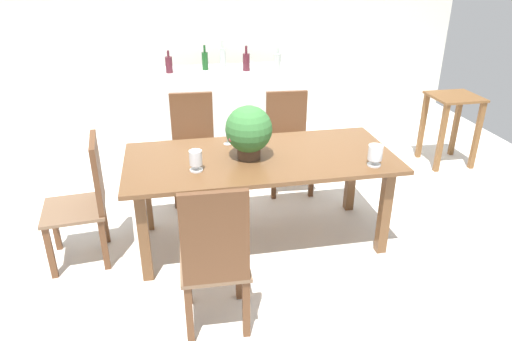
# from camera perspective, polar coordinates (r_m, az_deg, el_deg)

# --- Properties ---
(ground_plane) EXTENTS (7.04, 7.04, 0.00)m
(ground_plane) POSITION_cam_1_polar(r_m,az_deg,el_deg) (4.17, -0.16, -6.50)
(ground_plane) COLOR silver
(back_wall) EXTENTS (6.40, 0.10, 2.60)m
(back_wall) POSITION_cam_1_polar(r_m,az_deg,el_deg) (6.19, -4.89, 16.81)
(back_wall) COLOR silver
(back_wall) RESTS_ON ground
(dining_table) EXTENTS (2.07, 0.95, 0.76)m
(dining_table) POSITION_cam_1_polar(r_m,az_deg,el_deg) (3.64, 0.55, 0.39)
(dining_table) COLOR brown
(dining_table) RESTS_ON ground
(chair_far_right) EXTENTS (0.47, 0.49, 0.95)m
(chair_far_right) POSITION_cam_1_polar(r_m,az_deg,el_deg) (4.66, 3.89, 4.18)
(chair_far_right) COLOR brown
(chair_far_right) RESTS_ON ground
(chair_far_left) EXTENTS (0.46, 0.50, 0.98)m
(chair_far_left) POSITION_cam_1_polar(r_m,az_deg,el_deg) (4.53, -7.64, 3.54)
(chair_far_left) COLOR brown
(chair_far_left) RESTS_ON ground
(chair_head_end) EXTENTS (0.49, 0.49, 0.98)m
(chair_head_end) POSITION_cam_1_polar(r_m,az_deg,el_deg) (3.70, -19.92, -2.93)
(chair_head_end) COLOR brown
(chair_head_end) RESTS_ON ground
(chair_near_left) EXTENTS (0.43, 0.44, 1.04)m
(chair_near_left) POSITION_cam_1_polar(r_m,az_deg,el_deg) (2.81, -5.03, -10.43)
(chair_near_left) COLOR brown
(chair_near_left) RESTS_ON ground
(flower_centerpiece) EXTENTS (0.35, 0.35, 0.41)m
(flower_centerpiece) POSITION_cam_1_polar(r_m,az_deg,el_deg) (3.49, -0.89, 4.87)
(flower_centerpiece) COLOR #4C3828
(flower_centerpiece) RESTS_ON dining_table
(crystal_vase_left) EXTENTS (0.11, 0.11, 0.16)m
(crystal_vase_left) POSITION_cam_1_polar(r_m,az_deg,el_deg) (3.52, 14.32, 2.01)
(crystal_vase_left) COLOR silver
(crystal_vase_left) RESTS_ON dining_table
(crystal_vase_center_near) EXTENTS (0.09, 0.09, 0.16)m
(crystal_vase_center_near) POSITION_cam_1_polar(r_m,az_deg,el_deg) (3.36, -7.35, 1.37)
(crystal_vase_center_near) COLOR silver
(crystal_vase_center_near) RESTS_ON dining_table
(wine_glass) EXTENTS (0.06, 0.06, 0.16)m
(wine_glass) POSITION_cam_1_polar(r_m,az_deg,el_deg) (3.80, -3.53, 4.86)
(wine_glass) COLOR silver
(wine_glass) RESTS_ON dining_table
(kitchen_counter) EXTENTS (1.70, 0.60, 0.93)m
(kitchen_counter) POSITION_cam_1_polar(r_m,az_deg,el_deg) (5.76, -3.24, 7.71)
(kitchen_counter) COLOR silver
(kitchen_counter) RESTS_ON ground
(wine_bottle_green) EXTENTS (0.07, 0.07, 0.28)m
(wine_bottle_green) POSITION_cam_1_polar(r_m,az_deg,el_deg) (5.62, -6.23, 13.18)
(wine_bottle_green) COLOR #194C1E
(wine_bottle_green) RESTS_ON kitchen_counter
(wine_bottle_clear) EXTENTS (0.08, 0.08, 0.25)m
(wine_bottle_clear) POSITION_cam_1_polar(r_m,az_deg,el_deg) (5.57, 2.62, 13.14)
(wine_bottle_clear) COLOR #B2BFB7
(wine_bottle_clear) RESTS_ON kitchen_counter
(wine_bottle_amber) EXTENTS (0.08, 0.08, 0.25)m
(wine_bottle_amber) POSITION_cam_1_polar(r_m,az_deg,el_deg) (5.53, -10.56, 12.59)
(wine_bottle_amber) COLOR #511E28
(wine_bottle_amber) RESTS_ON kitchen_counter
(wine_bottle_tall) EXTENTS (0.08, 0.08, 0.28)m
(wine_bottle_tall) POSITION_cam_1_polar(r_m,az_deg,el_deg) (5.54, -1.19, 13.13)
(wine_bottle_tall) COLOR #511E28
(wine_bottle_tall) RESTS_ON kitchen_counter
(wine_bottle_dark) EXTENTS (0.07, 0.07, 0.30)m
(wine_bottle_dark) POSITION_cam_1_polar(r_m,az_deg,el_deg) (5.73, -4.08, 13.60)
(wine_bottle_dark) COLOR #B2BFB7
(wine_bottle_dark) RESTS_ON kitchen_counter
(side_table) EXTENTS (0.50, 0.48, 0.78)m
(side_table) POSITION_cam_1_polar(r_m,az_deg,el_deg) (5.58, 22.72, 6.12)
(side_table) COLOR brown
(side_table) RESTS_ON ground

